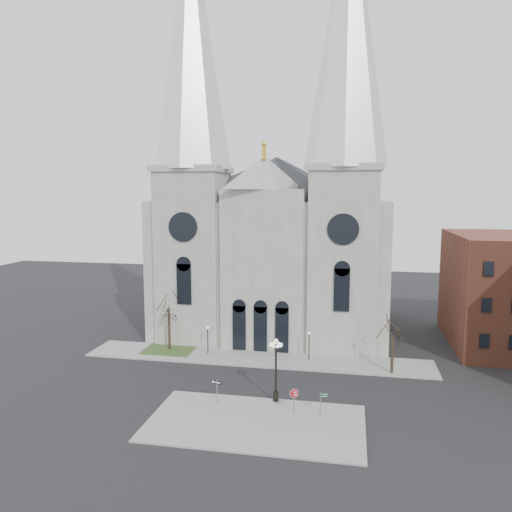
% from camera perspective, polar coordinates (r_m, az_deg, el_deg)
% --- Properties ---
extents(ground, '(160.00, 160.00, 0.00)m').
position_cam_1_polar(ground, '(48.89, -2.48, -15.78)').
color(ground, black).
rests_on(ground, ground).
extents(sidewalk_near, '(18.00, 10.00, 0.14)m').
position_cam_1_polar(sidewalk_near, '(43.83, -0.06, -18.53)').
color(sidewalk_near, gray).
rests_on(sidewalk_near, ground).
extents(sidewalk_far, '(40.00, 6.00, 0.14)m').
position_cam_1_polar(sidewalk_far, '(58.91, 0.07, -11.60)').
color(sidewalk_far, gray).
rests_on(sidewalk_far, ground).
extents(grass_patch, '(6.00, 5.00, 0.18)m').
position_cam_1_polar(grass_patch, '(62.72, -9.84, -10.50)').
color(grass_patch, '#2F491F').
rests_on(grass_patch, ground).
extents(cathedral, '(33.00, 26.66, 54.00)m').
position_cam_1_polar(cathedral, '(67.39, 2.00, 6.74)').
color(cathedral, gray).
rests_on(cathedral, ground).
extents(bg_building_brick, '(14.00, 18.00, 14.00)m').
position_cam_1_polar(bg_building_brick, '(69.58, 27.09, -3.56)').
color(bg_building_brick, brown).
rests_on(bg_building_brick, ground).
extents(tree_left, '(3.20, 3.20, 7.50)m').
position_cam_1_polar(tree_left, '(61.27, -9.95, -5.60)').
color(tree_left, black).
rests_on(tree_left, ground).
extents(tree_right, '(3.20, 3.20, 6.00)m').
position_cam_1_polar(tree_right, '(54.90, 15.39, -8.49)').
color(tree_right, black).
rests_on(tree_right, ground).
extents(ped_lamp_left, '(0.32, 0.32, 3.26)m').
position_cam_1_polar(ped_lamp_left, '(60.06, -5.54, -9.00)').
color(ped_lamp_left, black).
rests_on(ped_lamp_left, sidewalk_far).
extents(ped_lamp_right, '(0.32, 0.32, 3.26)m').
position_cam_1_polar(ped_lamp_right, '(57.90, 6.09, -9.63)').
color(ped_lamp_right, black).
rests_on(ped_lamp_right, sidewalk_far).
extents(stop_sign, '(0.82, 0.09, 2.28)m').
position_cam_1_polar(stop_sign, '(44.66, 4.38, -15.64)').
color(stop_sign, slate).
rests_on(stop_sign, sidewalk_near).
extents(globe_lamp, '(1.64, 1.64, 5.90)m').
position_cam_1_polar(globe_lamp, '(46.32, 2.29, -12.02)').
color(globe_lamp, black).
rests_on(globe_lamp, sidewalk_near).
extents(one_way_sign, '(0.92, 0.27, 2.15)m').
position_cam_1_polar(one_way_sign, '(46.96, -4.47, -14.69)').
color(one_way_sign, slate).
rests_on(one_way_sign, sidewalk_near).
extents(street_name_sign, '(0.66, 0.24, 2.12)m').
position_cam_1_polar(street_name_sign, '(44.63, 7.47, -16.23)').
color(street_name_sign, slate).
rests_on(street_name_sign, sidewalk_near).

